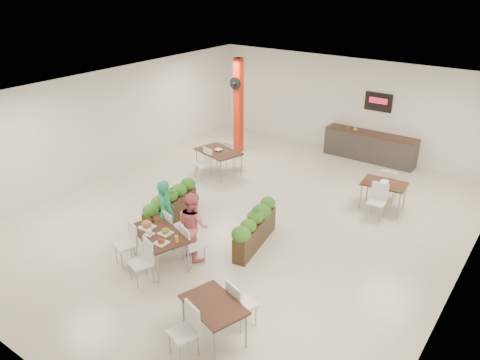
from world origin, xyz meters
name	(u,v)px	position (x,y,z in m)	size (l,w,h in m)	color
ground	(246,218)	(0.00, 0.00, 0.00)	(12.00, 12.00, 0.00)	beige
room_shell	(247,144)	(0.00, 0.00, 2.01)	(10.10, 12.10, 3.22)	white
red_column	(238,105)	(-3.00, 3.79, 1.64)	(0.40, 0.41, 3.20)	red
service_counter	(370,146)	(1.00, 5.65, 0.49)	(3.00, 0.64, 2.20)	#2C2A27
main_table	(158,237)	(-0.37, -2.71, 0.64)	(1.70, 1.94, 0.92)	black
diner_man	(166,213)	(-0.76, -2.06, 0.81)	(0.59, 0.39, 1.61)	#239A6E
diner_woman	(193,225)	(0.04, -2.06, 0.76)	(0.74, 0.58, 1.53)	#E86776
planter_left	(171,204)	(-1.41, -1.25, 0.51)	(0.59, 1.93, 1.01)	black
planter_right	(255,226)	(0.90, -0.93, 0.49)	(0.68, 1.87, 0.99)	black
side_table_a	(219,154)	(-2.34, 1.85, 0.64)	(1.55, 1.67, 0.92)	black
side_table_b	(384,187)	(2.61, 2.52, 0.62)	(1.17, 1.65, 0.92)	black
side_table_c	(214,310)	(2.01, -3.81, 0.62)	(1.28, 1.67, 0.92)	black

